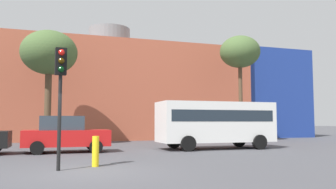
# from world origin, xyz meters

# --- Properties ---
(ground_plane) EXTENTS (200.00, 200.00, 0.00)m
(ground_plane) POSITION_xyz_m (0.00, 0.00, 0.00)
(ground_plane) COLOR #47474C
(building_backdrop) EXTENTS (40.61, 10.21, 10.70)m
(building_backdrop) POSITION_xyz_m (3.91, 22.42, 4.45)
(building_backdrop) COLOR #B2563D
(building_backdrop) RESTS_ON ground_plane
(parked_car_2) EXTENTS (4.33, 2.12, 1.88)m
(parked_car_2) POSITION_xyz_m (-0.50, 7.54, 0.93)
(parked_car_2) COLOR red
(parked_car_2) RESTS_ON ground_plane
(white_bus) EXTENTS (6.80, 2.62, 2.72)m
(white_bus) POSITION_xyz_m (7.95, 7.28, 1.62)
(white_bus) COLOR white
(white_bus) RESTS_ON ground_plane
(traffic_light_island) EXTENTS (0.38, 0.38, 4.02)m
(traffic_light_island) POSITION_xyz_m (-0.92, 0.59, 2.95)
(traffic_light_island) COLOR black
(traffic_light_island) RESTS_ON ground_plane
(bare_tree_0) EXTENTS (3.28, 3.28, 8.64)m
(bare_tree_0) POSITION_xyz_m (13.31, 13.63, 7.23)
(bare_tree_0) COLOR brown
(bare_tree_0) RESTS_ON ground_plane
(bare_tree_1) EXTENTS (3.81, 3.81, 7.87)m
(bare_tree_1) POSITION_xyz_m (-1.51, 13.72, 6.26)
(bare_tree_1) COLOR brown
(bare_tree_1) RESTS_ON ground_plane
(bollard_yellow_0) EXTENTS (0.24, 0.24, 1.07)m
(bollard_yellow_0) POSITION_xyz_m (0.33, 1.26, 0.53)
(bollard_yellow_0) COLOR yellow
(bollard_yellow_0) RESTS_ON ground_plane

